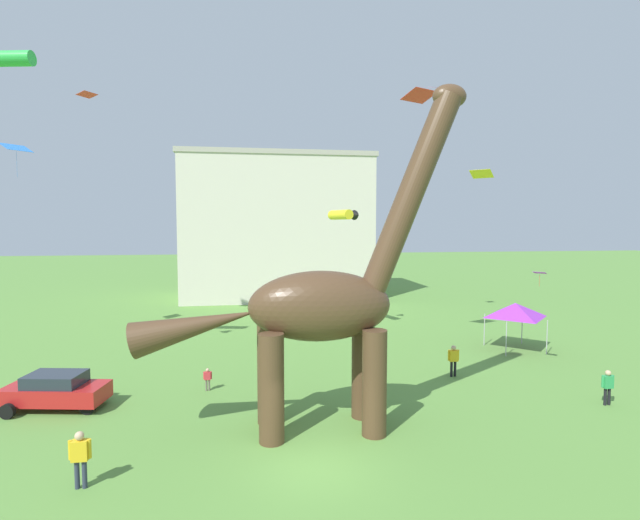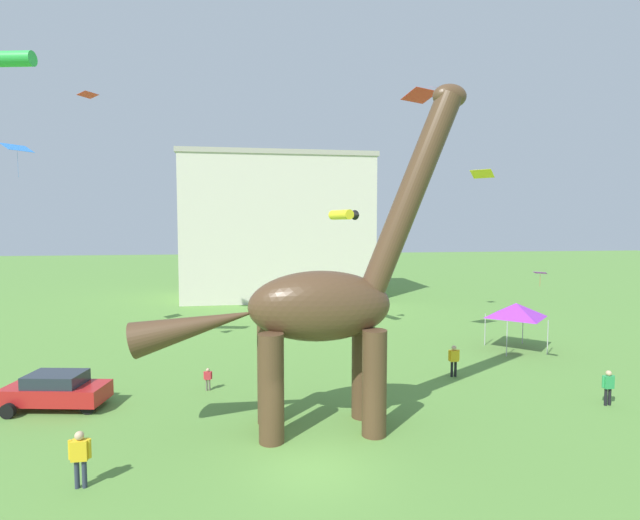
{
  "view_description": "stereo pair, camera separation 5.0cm",
  "coord_description": "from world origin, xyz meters",
  "views": [
    {
      "loc": [
        -2.16,
        -15.12,
        7.93
      ],
      "look_at": [
        0.76,
        3.52,
        6.57
      ],
      "focal_mm": 27.07,
      "sensor_mm": 36.0,
      "label": 1
    },
    {
      "loc": [
        -2.11,
        -15.13,
        7.93
      ],
      "look_at": [
        0.76,
        3.52,
        6.57
      ],
      "focal_mm": 27.07,
      "sensor_mm": 36.0,
      "label": 2
    }
  ],
  "objects": [
    {
      "name": "ground_plane",
      "position": [
        0.0,
        0.0,
        0.0
      ],
      "size": [
        240.0,
        240.0,
        0.0
      ],
      "primitive_type": "plane",
      "color": "#5B8E3D"
    },
    {
      "name": "dinosaur_sculpture",
      "position": [
        0.61,
        2.96,
        4.84
      ],
      "size": [
        12.8,
        2.71,
        13.38
      ],
      "rotation": [
        0.0,
        0.0,
        -0.58
      ],
      "color": "#513823",
      "rests_on": "ground_plane"
    },
    {
      "name": "parked_sedan_left",
      "position": [
        -10.3,
        6.77,
        0.81
      ],
      "size": [
        4.45,
        2.51,
        1.55
      ],
      "rotation": [
        0.0,
        0.0,
        -0.18
      ],
      "color": "red",
      "rests_on": "ground_plane"
    },
    {
      "name": "person_photographer",
      "position": [
        -3.98,
        8.07,
        0.66
      ],
      "size": [
        0.41,
        0.18,
        1.09
      ],
      "rotation": [
        0.0,
        0.0,
        5.68
      ],
      "color": "#6B6056",
      "rests_on": "ground_plane"
    },
    {
      "name": "person_far_spectator",
      "position": [
        -7.12,
        -0.15,
        1.07
      ],
      "size": [
        0.66,
        0.29,
        1.76
      ],
      "rotation": [
        0.0,
        0.0,
        2.35
      ],
      "color": "#2D3347",
      "rests_on": "ground_plane"
    },
    {
      "name": "person_strolling_adult",
      "position": [
        8.59,
        8.29,
        1.01
      ],
      "size": [
        0.62,
        0.27,
        1.66
      ],
      "rotation": [
        0.0,
        0.0,
        5.23
      ],
      "color": "black",
      "rests_on": "ground_plane"
    },
    {
      "name": "person_vendor_side",
      "position": [
        13.58,
        3.43,
        0.95
      ],
      "size": [
        0.59,
        0.26,
        1.57
      ],
      "rotation": [
        0.0,
        0.0,
        0.58
      ],
      "color": "black",
      "rests_on": "ground_plane"
    },
    {
      "name": "festival_canopy_tent",
      "position": [
        14.8,
        12.91,
        2.54
      ],
      "size": [
        3.15,
        3.15,
        3.0
      ],
      "color": "#B2B2B7",
      "rests_on": "ground_plane"
    },
    {
      "name": "kite_near_low",
      "position": [
        -12.89,
        21.24,
        17.01
      ],
      "size": [
        1.37,
        1.46,
        0.2
      ],
      "color": "red"
    },
    {
      "name": "kite_high_right",
      "position": [
        12.96,
        7.7,
        5.46
      ],
      "size": [
        0.75,
        0.76,
        0.77
      ],
      "color": "purple"
    },
    {
      "name": "kite_apex",
      "position": [
        4.91,
        18.95,
        8.68
      ],
      "size": [
        2.46,
        2.57,
        0.73
      ],
      "color": "yellow"
    },
    {
      "name": "kite_mid_left",
      "position": [
        13.9,
        16.03,
        11.43
      ],
      "size": [
        1.71,
        1.7,
        0.5
      ],
      "color": "yellow"
    },
    {
      "name": "kite_high_left",
      "position": [
        -16.7,
        19.13,
        12.93
      ],
      "size": [
        1.94,
        2.01,
        2.17
      ],
      "color": "#287AE5"
    },
    {
      "name": "kite_mid_center",
      "position": [
        7.62,
        11.3,
        15.19
      ],
      "size": [
        2.11,
        1.87,
        0.43
      ],
      "color": "red"
    },
    {
      "name": "kite_mid_right",
      "position": [
        -13.82,
        11.16,
        16.15
      ],
      "size": [
        2.8,
        2.56,
        0.8
      ],
      "color": "green"
    },
    {
      "name": "kite_far_right",
      "position": [
        11.62,
        18.88,
        17.89
      ],
      "size": [
        0.92,
        0.74,
        1.05
      ],
      "color": "pink"
    },
    {
      "name": "background_building_block",
      "position": [
        1.3,
        38.42,
        7.75
      ],
      "size": [
        20.26,
        10.86,
        15.47
      ],
      "color": "beige",
      "rests_on": "ground_plane"
    }
  ]
}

